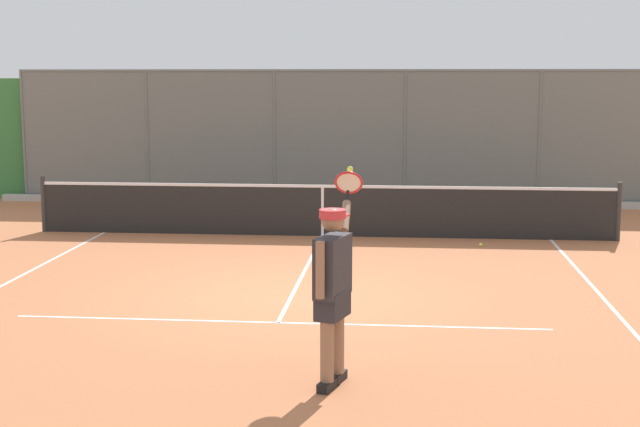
# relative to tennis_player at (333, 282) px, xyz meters

# --- Properties ---
(ground_plane) EXTENTS (60.00, 60.00, 0.00)m
(ground_plane) POSITION_rel_tennis_player_xyz_m (0.83, -3.46, -1.02)
(ground_plane) COLOR #B76B42
(court_line_markings) EXTENTS (8.41, 10.88, 0.01)m
(court_line_markings) POSITION_rel_tennis_player_xyz_m (0.83, -1.87, -1.01)
(court_line_markings) COLOR white
(court_line_markings) RESTS_ON ground
(fence_backdrop) EXTENTS (18.11, 1.37, 3.11)m
(fence_backdrop) POSITION_rel_tennis_player_xyz_m (0.83, -13.02, 0.42)
(fence_backdrop) COLOR slate
(fence_backdrop) RESTS_ON ground
(tennis_net) EXTENTS (10.80, 0.09, 1.07)m
(tennis_net) POSITION_rel_tennis_player_xyz_m (0.83, -8.10, -0.52)
(tennis_net) COLOR #2D2D2D
(tennis_net) RESTS_ON ground
(tennis_player) EXTENTS (0.42, 1.43, 2.02)m
(tennis_player) POSITION_rel_tennis_player_xyz_m (0.00, 0.00, 0.00)
(tennis_player) COLOR black
(tennis_player) RESTS_ON ground
(tennis_ball_by_sideline) EXTENTS (0.07, 0.07, 0.07)m
(tennis_ball_by_sideline) POSITION_rel_tennis_player_xyz_m (-2.02, -7.31, -0.98)
(tennis_ball_by_sideline) COLOR #D6E042
(tennis_ball_by_sideline) RESTS_ON ground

